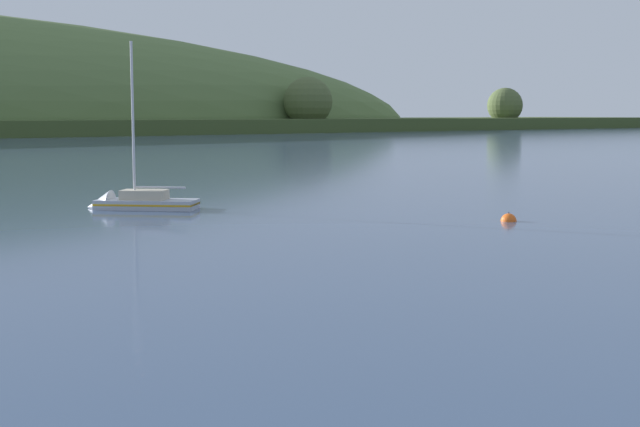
# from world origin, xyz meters

# --- Properties ---
(sailboat_midwater_white) EXTENTS (6.18, 5.55, 10.26)m
(sailboat_midwater_white) POSITION_xyz_m (-6.01, 62.88, 0.20)
(sailboat_midwater_white) COLOR #ADB2BC
(sailboat_midwater_white) RESTS_ON ground
(mooring_buoy_foreground) EXTENTS (0.79, 0.79, 0.87)m
(mooring_buoy_foreground) POSITION_xyz_m (7.86, 47.38, 0.00)
(mooring_buoy_foreground) COLOR #EA5B19
(mooring_buoy_foreground) RESTS_ON ground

